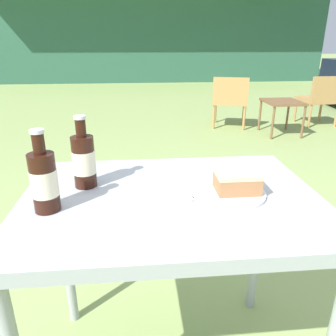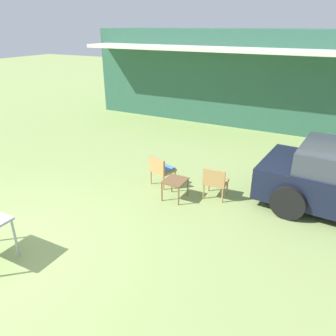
% 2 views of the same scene
% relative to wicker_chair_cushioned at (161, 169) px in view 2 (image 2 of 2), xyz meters
% --- Properties ---
extents(cabin_building, '(10.19, 4.54, 3.39)m').
position_rel_wicker_chair_cushioned_xyz_m(cabin_building, '(-0.77, 7.09, 1.29)').
color(cabin_building, '#2D5B47').
rests_on(cabin_building, ground_plane).
extents(wicker_chair_cushioned, '(0.59, 0.57, 0.72)m').
position_rel_wicker_chair_cushioned_xyz_m(wicker_chair_cushioned, '(0.00, 0.00, 0.00)').
color(wicker_chair_cushioned, '#B2844C').
rests_on(wicker_chair_cushioned, ground_plane).
extents(wicker_chair_plain, '(0.51, 0.49, 0.72)m').
position_rel_wicker_chair_cushioned_xyz_m(wicker_chair_plain, '(1.35, -0.02, -0.00)').
color(wicker_chair_plain, '#B2844C').
rests_on(wicker_chair_plain, ground_plane).
extents(garden_side_table, '(0.45, 0.52, 0.45)m').
position_rel_wicker_chair_cushioned_xyz_m(garden_side_table, '(0.58, -0.45, -0.03)').
color(garden_side_table, brown).
rests_on(garden_side_table, ground_plane).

